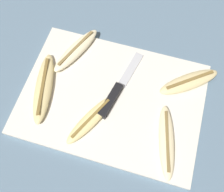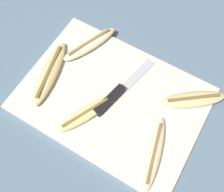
{
  "view_description": "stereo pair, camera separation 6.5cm",
  "coord_description": "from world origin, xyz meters",
  "px_view_note": "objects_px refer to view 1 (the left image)",
  "views": [
    {
      "loc": [
        0.08,
        -0.25,
        0.62
      ],
      "look_at": [
        0.0,
        0.0,
        0.02
      ],
      "focal_mm": 42.0,
      "sensor_mm": 36.0,
      "label": 1
    },
    {
      "loc": [
        0.13,
        -0.23,
        0.62
      ],
      "look_at": [
        0.0,
        0.0,
        0.02
      ],
      "focal_mm": 42.0,
      "sensor_mm": 36.0,
      "label": 2
    }
  ],
  "objects_px": {
    "banana_cream_curved": "(167,141)",
    "knife": "(115,95)",
    "banana_spotted_left": "(44,87)",
    "banana_mellow_near": "(189,82)",
    "banana_golden_short": "(91,119)",
    "banana_bright_far": "(76,50)"
  },
  "relations": [
    {
      "from": "knife",
      "to": "banana_cream_curved",
      "type": "height_order",
      "value": "banana_cream_curved"
    },
    {
      "from": "knife",
      "to": "banana_golden_short",
      "type": "relative_size",
      "value": 1.32
    },
    {
      "from": "knife",
      "to": "banana_bright_far",
      "type": "bearing_deg",
      "value": 156.96
    },
    {
      "from": "banana_golden_short",
      "to": "banana_cream_curved",
      "type": "bearing_deg",
      "value": -0.36
    },
    {
      "from": "knife",
      "to": "banana_bright_far",
      "type": "distance_m",
      "value": 0.17
    },
    {
      "from": "banana_golden_short",
      "to": "banana_cream_curved",
      "type": "distance_m",
      "value": 0.19
    },
    {
      "from": "knife",
      "to": "banana_spotted_left",
      "type": "xyz_separation_m",
      "value": [
        -0.18,
        -0.03,
        0.0
      ]
    },
    {
      "from": "banana_spotted_left",
      "to": "banana_cream_curved",
      "type": "bearing_deg",
      "value": -8.28
    },
    {
      "from": "knife",
      "to": "banana_spotted_left",
      "type": "height_order",
      "value": "banana_spotted_left"
    },
    {
      "from": "banana_cream_curved",
      "to": "knife",
      "type": "bearing_deg",
      "value": 151.51
    },
    {
      "from": "knife",
      "to": "banana_mellow_near",
      "type": "bearing_deg",
      "value": 39.02
    },
    {
      "from": "banana_cream_curved",
      "to": "banana_mellow_near",
      "type": "bearing_deg",
      "value": 82.07
    },
    {
      "from": "banana_bright_far",
      "to": "banana_mellow_near",
      "type": "distance_m",
      "value": 0.31
    },
    {
      "from": "banana_cream_curved",
      "to": "banana_mellow_near",
      "type": "relative_size",
      "value": 1.16
    },
    {
      "from": "banana_bright_far",
      "to": "banana_spotted_left",
      "type": "distance_m",
      "value": 0.14
    },
    {
      "from": "knife",
      "to": "banana_golden_short",
      "type": "xyz_separation_m",
      "value": [
        -0.04,
        -0.08,
        0.0
      ]
    },
    {
      "from": "knife",
      "to": "banana_bright_far",
      "type": "height_order",
      "value": "banana_bright_far"
    },
    {
      "from": "banana_spotted_left",
      "to": "banana_mellow_near",
      "type": "height_order",
      "value": "banana_mellow_near"
    },
    {
      "from": "banana_golden_short",
      "to": "knife",
      "type": "bearing_deg",
      "value": 63.97
    },
    {
      "from": "knife",
      "to": "banana_spotted_left",
      "type": "relative_size",
      "value": 1.04
    },
    {
      "from": "knife",
      "to": "banana_bright_far",
      "type": "xyz_separation_m",
      "value": [
        -0.14,
        0.1,
        0.0
      ]
    },
    {
      "from": "banana_bright_far",
      "to": "banana_cream_curved",
      "type": "relative_size",
      "value": 0.94
    }
  ]
}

